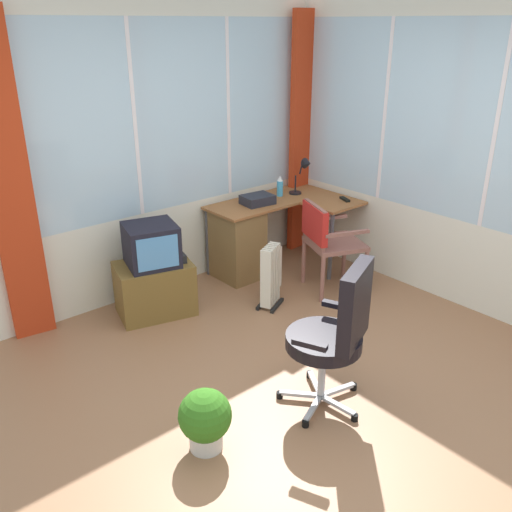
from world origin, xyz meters
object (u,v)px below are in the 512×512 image
object	(u,v)px
paper_tray	(258,200)
tv_on_stand	(154,275)
tv_remote	(345,199)
office_chair	(337,329)
space_heater	(271,275)
wooden_armchair	(324,235)
desk_lamp	(305,170)
desk	(244,238)
potted_plant	(205,418)
spray_bottle	(280,186)

from	to	relation	value
paper_tray	tv_on_stand	distance (m)	1.34
tv_remote	office_chair	distance (m)	2.35
office_chair	space_heater	size ratio (longest dim) A/B	1.79
office_chair	tv_on_stand	world-z (taller)	office_chair
wooden_armchair	tv_on_stand	xyz separation A→B (m)	(-1.44, 0.66, -0.20)
desk_lamp	tv_on_stand	world-z (taller)	desk_lamp
desk_lamp	paper_tray	world-z (taller)	desk_lamp
paper_tray	office_chair	world-z (taller)	office_chair
desk	potted_plant	size ratio (longest dim) A/B	3.41
wooden_armchair	potted_plant	world-z (taller)	wooden_armchair
tv_on_stand	office_chair	bearing A→B (deg)	-83.33
desk_lamp	space_heater	world-z (taller)	desk_lamp
desk_lamp	wooden_armchair	xyz separation A→B (m)	(-0.44, -0.71, -0.40)
desk	potted_plant	world-z (taller)	desk
desk_lamp	potted_plant	size ratio (longest dim) A/B	0.95
potted_plant	desk_lamp	bearing A→B (deg)	34.02
desk_lamp	tv_remote	bearing A→B (deg)	-71.90
office_chair	tv_on_stand	xyz separation A→B (m)	(-0.22, 1.89, -0.22)
desk_lamp	paper_tray	bearing A→B (deg)	175.88
wooden_armchair	office_chair	bearing A→B (deg)	-134.77
space_heater	office_chair	bearing A→B (deg)	-116.09
paper_tray	space_heater	distance (m)	0.90
wooden_armchair	potted_plant	distance (m)	2.35
desk_lamp	spray_bottle	size ratio (longest dim) A/B	1.77
desk_lamp	wooden_armchair	size ratio (longest dim) A/B	0.44
desk	spray_bottle	world-z (taller)	spray_bottle
wooden_armchair	space_heater	bearing A→B (deg)	169.78
spray_bottle	tv_on_stand	bearing A→B (deg)	-174.60
desk	tv_remote	distance (m)	1.09
desk	space_heater	distance (m)	0.71
wooden_armchair	spray_bottle	bearing A→B (deg)	77.10
tv_remote	wooden_armchair	bearing A→B (deg)	-134.72
desk	spray_bottle	distance (m)	0.67
paper_tray	wooden_armchair	xyz separation A→B (m)	(0.17, -0.76, -0.20)
office_chair	wooden_armchair	bearing A→B (deg)	45.23
desk	wooden_armchair	xyz separation A→B (m)	(0.33, -0.77, 0.17)
spray_bottle	paper_tray	bearing A→B (deg)	-171.02
desk	paper_tray	world-z (taller)	paper_tray
tv_remote	tv_on_stand	world-z (taller)	tv_on_stand
spray_bottle	space_heater	world-z (taller)	spray_bottle
paper_tray	office_chair	distance (m)	2.25
space_heater	potted_plant	world-z (taller)	space_heater
wooden_armchair	potted_plant	bearing A→B (deg)	-154.51
desk	potted_plant	xyz separation A→B (m)	(-1.77, -1.77, -0.18)
paper_tray	tv_on_stand	world-z (taller)	tv_on_stand
desk	space_heater	bearing A→B (deg)	-109.48
desk	office_chair	bearing A→B (deg)	-113.96
wooden_armchair	space_heater	world-z (taller)	wooden_armchair
paper_tray	tv_on_stand	size ratio (longest dim) A/B	0.36
potted_plant	tv_remote	bearing A→B (deg)	25.37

